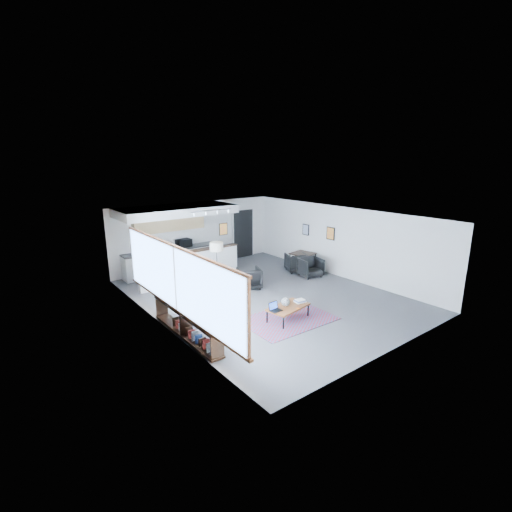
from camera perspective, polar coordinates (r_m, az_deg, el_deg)
room at (r=11.57m, az=1.42°, el=-0.09°), size 7.02×9.02×2.62m
window at (r=9.02m, az=-12.25°, el=-3.75°), size 0.10×5.95×1.66m
console at (r=9.37m, az=-10.56°, el=-10.36°), size 0.35×3.00×0.80m
kitchenette at (r=14.00m, az=-12.06°, el=2.54°), size 4.20×1.96×2.60m
doorway at (r=16.41m, az=-2.04°, el=3.55°), size 1.10×0.12×2.15m
track_light at (r=12.77m, az=-6.89°, el=6.84°), size 1.60×0.07×0.15m
wall_art_lower at (r=14.16m, az=11.40°, el=3.42°), size 0.03×0.38×0.48m
wall_art_upper at (r=15.03m, az=7.67°, el=4.04°), size 0.03×0.34×0.44m
kilim_rug at (r=10.32m, az=4.94°, el=-9.68°), size 2.48×1.72×0.01m
coffee_table at (r=10.17m, az=4.98°, el=-7.85°), size 1.30×0.85×0.39m
laptop at (r=9.85m, az=2.87°, el=-8.01°), size 0.32×0.27×0.22m
ceramic_pot at (r=10.12m, az=4.57°, el=-7.06°), size 0.23×0.23×0.23m
book_stack at (r=10.45m, az=6.78°, el=-6.87°), size 0.32×0.27×0.09m
coaster at (r=10.04m, az=6.45°, el=-8.02°), size 0.10×0.10×0.01m
armchair_left at (r=11.74m, az=-8.27°, el=-4.53°), size 0.91×0.87×0.83m
armchair_right at (r=12.54m, az=-1.07°, el=-3.27°), size 0.94×0.92×0.76m
floor_lamp at (r=12.46m, az=-6.10°, el=1.21°), size 0.50×0.50×1.57m
dining_table at (r=14.63m, az=7.21°, el=0.22°), size 0.95×0.95×0.68m
dining_chair_near at (r=13.91m, az=8.39°, el=-1.82°), size 0.75×0.72×0.66m
dining_chair_far at (r=14.48m, az=6.21°, el=-1.08°), size 0.84×0.82×0.66m
microwave at (r=14.65m, az=-11.06°, el=2.09°), size 0.59×0.36×0.38m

